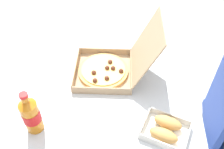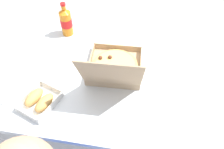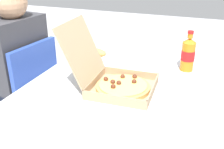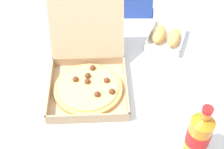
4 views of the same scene
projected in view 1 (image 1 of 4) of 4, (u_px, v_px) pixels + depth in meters
name	position (u px, v px, depth m)	size (l,w,h in m)	color
dining_table	(115.00, 96.00, 1.30)	(1.40, 0.80, 0.71)	silver
pizza_box_open	(110.00, 67.00, 1.28)	(0.31, 0.43, 0.31)	tan
bread_side_box	(166.00, 129.00, 1.05)	(0.21, 0.23, 0.06)	white
cola_bottle	(31.00, 115.00, 1.02)	(0.07, 0.07, 0.22)	orange
paper_menu	(94.00, 129.00, 1.08)	(0.21, 0.15, 0.00)	white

